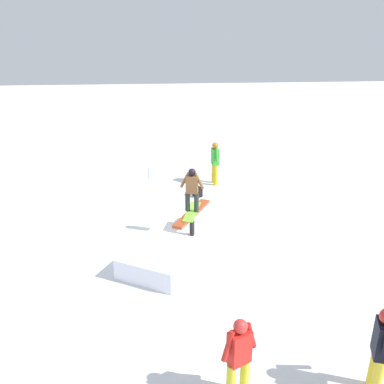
{
  "coord_description": "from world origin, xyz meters",
  "views": [
    {
      "loc": [
        -10.72,
        0.87,
        5.72
      ],
      "look_at": [
        0.0,
        0.0,
        1.32
      ],
      "focal_mm": 40.0,
      "sensor_mm": 36.0,
      "label": 1
    }
  ],
  "objects_px": {
    "rail_feature": "(192,216)",
    "backpack_on_snow": "(197,192)",
    "bystander_red": "(239,355)",
    "loose_snowboard_white": "(152,173)",
    "bystander_black": "(381,348)",
    "bystander_green": "(215,161)",
    "main_rider_on_rail": "(192,191)"
  },
  "relations": [
    {
      "from": "bystander_green",
      "to": "backpack_on_snow",
      "type": "relative_size",
      "value": 4.64
    },
    {
      "from": "rail_feature",
      "to": "backpack_on_snow",
      "type": "relative_size",
      "value": 5.39
    },
    {
      "from": "bystander_black",
      "to": "main_rider_on_rail",
      "type": "bearing_deg",
      "value": -138.54
    },
    {
      "from": "bystander_red",
      "to": "backpack_on_snow",
      "type": "height_order",
      "value": "bystander_red"
    },
    {
      "from": "bystander_red",
      "to": "loose_snowboard_white",
      "type": "height_order",
      "value": "bystander_red"
    },
    {
      "from": "rail_feature",
      "to": "bystander_black",
      "type": "distance_m",
      "value": 6.25
    },
    {
      "from": "rail_feature",
      "to": "backpack_on_snow",
      "type": "distance_m",
      "value": 2.88
    },
    {
      "from": "bystander_red",
      "to": "rail_feature",
      "type": "bearing_deg",
      "value": -114.23
    },
    {
      "from": "bystander_black",
      "to": "bystander_red",
      "type": "height_order",
      "value": "bystander_black"
    },
    {
      "from": "rail_feature",
      "to": "bystander_black",
      "type": "xyz_separation_m",
      "value": [
        -5.72,
        -2.5,
        0.33
      ]
    },
    {
      "from": "main_rider_on_rail",
      "to": "backpack_on_snow",
      "type": "bearing_deg",
      "value": 6.56
    },
    {
      "from": "rail_feature",
      "to": "bystander_green",
      "type": "xyz_separation_m",
      "value": [
        3.97,
        -1.16,
        0.29
      ]
    },
    {
      "from": "main_rider_on_rail",
      "to": "loose_snowboard_white",
      "type": "bearing_deg",
      "value": 27.31
    },
    {
      "from": "bystander_black",
      "to": "backpack_on_snow",
      "type": "xyz_separation_m",
      "value": [
        8.54,
        2.08,
        -0.76
      ]
    },
    {
      "from": "bystander_black",
      "to": "bystander_red",
      "type": "relative_size",
      "value": 1.1
    },
    {
      "from": "bystander_green",
      "to": "backpack_on_snow",
      "type": "distance_m",
      "value": 1.55
    },
    {
      "from": "bystander_black",
      "to": "bystander_green",
      "type": "relative_size",
      "value": 1.05
    },
    {
      "from": "main_rider_on_rail",
      "to": "bystander_black",
      "type": "bearing_deg",
      "value": -141.45
    },
    {
      "from": "rail_feature",
      "to": "main_rider_on_rail",
      "type": "bearing_deg",
      "value": 0.0
    },
    {
      "from": "main_rider_on_rail",
      "to": "bystander_black",
      "type": "xyz_separation_m",
      "value": [
        -5.72,
        -2.5,
        -0.41
      ]
    },
    {
      "from": "bystander_black",
      "to": "backpack_on_snow",
      "type": "bearing_deg",
      "value": -148.42
    },
    {
      "from": "bystander_black",
      "to": "bystander_green",
      "type": "distance_m",
      "value": 9.78
    },
    {
      "from": "main_rider_on_rail",
      "to": "loose_snowboard_white",
      "type": "xyz_separation_m",
      "value": [
        5.29,
        1.16,
        -1.32
      ]
    },
    {
      "from": "bystander_black",
      "to": "loose_snowboard_white",
      "type": "bearing_deg",
      "value": -143.77
    },
    {
      "from": "bystander_green",
      "to": "loose_snowboard_white",
      "type": "bearing_deg",
      "value": 52.22
    },
    {
      "from": "bystander_green",
      "to": "bystander_red",
      "type": "xyz_separation_m",
      "value": [
        -9.57,
        0.88,
        -0.04
      ]
    },
    {
      "from": "bystander_black",
      "to": "loose_snowboard_white",
      "type": "relative_size",
      "value": 1.25
    },
    {
      "from": "bystander_red",
      "to": "backpack_on_snow",
      "type": "relative_size",
      "value": 4.45
    },
    {
      "from": "backpack_on_snow",
      "to": "rail_feature",
      "type": "bearing_deg",
      "value": 138.43
    },
    {
      "from": "main_rider_on_rail",
      "to": "bystander_red",
      "type": "xyz_separation_m",
      "value": [
        -5.6,
        -0.28,
        -0.49
      ]
    },
    {
      "from": "rail_feature",
      "to": "bystander_red",
      "type": "relative_size",
      "value": 1.21
    },
    {
      "from": "backpack_on_snow",
      "to": "bystander_green",
      "type": "bearing_deg",
      "value": -65.94
    }
  ]
}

